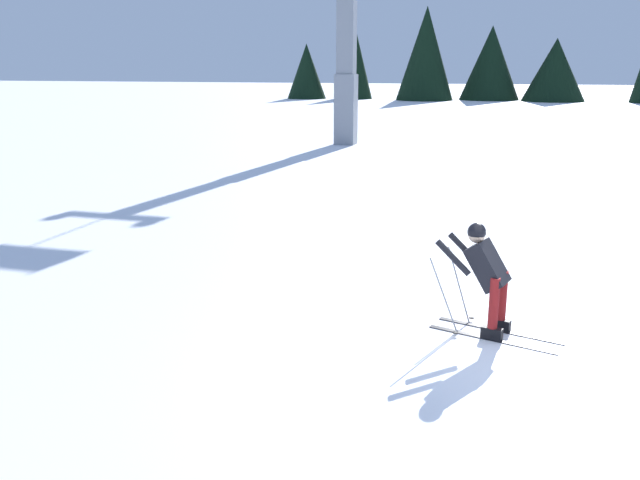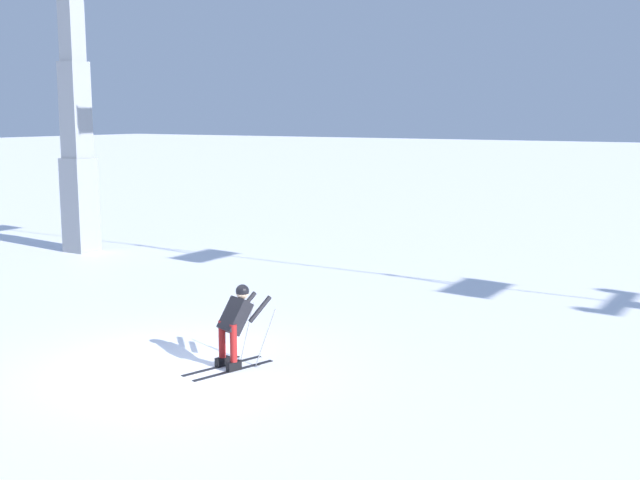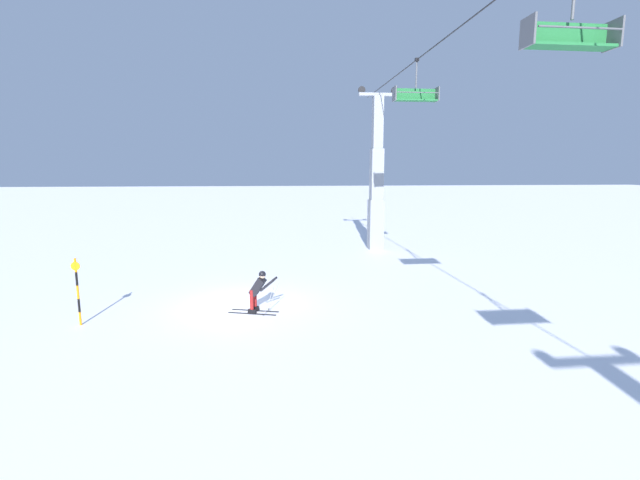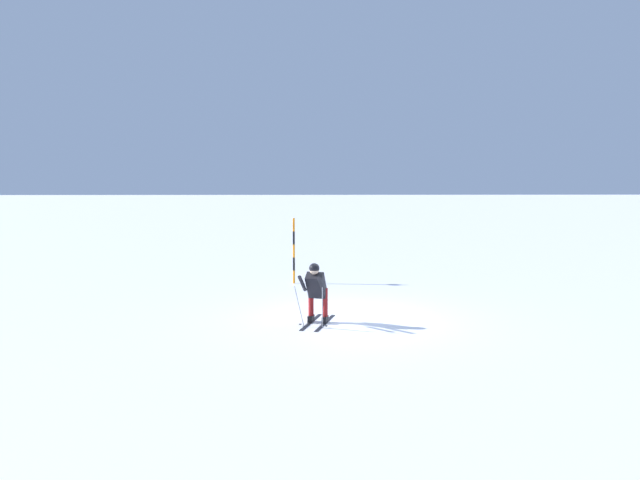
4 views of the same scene
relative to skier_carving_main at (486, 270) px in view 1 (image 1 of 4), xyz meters
The scene contains 4 objects.
ground_plane 1.39m from the skier_carving_main, 146.50° to the right, with size 260.00×260.00×0.00m, color white.
skier_carving_main is the anchor object (origin of this frame).
lift_tower_far 22.85m from the skier_carving_main, 18.36° to the left, with size 0.92×2.86×10.09m.
tree_line_ridge 64.58m from the skier_carving_main, ahead, with size 8.55×39.52×9.99m.
Camera 1 is at (-7.91, 0.43, 3.56)m, focal length 37.26 mm.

